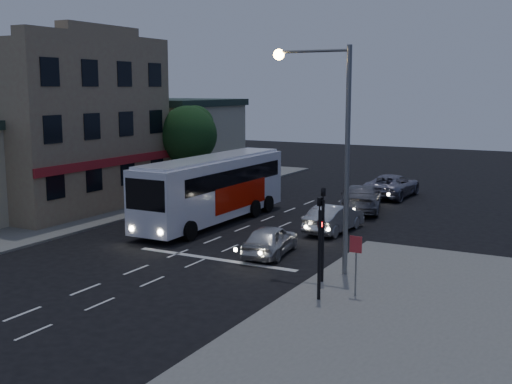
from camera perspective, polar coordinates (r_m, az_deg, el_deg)
The scene contains 16 objects.
ground at distance 28.13m, azimuth -9.32°, elevation -6.34°, with size 120.00×120.00×0.00m, color black.
sidewalk_near at distance 19.27m, azimuth 15.60°, elevation -13.81°, with size 12.00×24.00×0.12m, color slate.
sidewalk_far at distance 42.40m, azimuth -16.72°, elevation -1.25°, with size 12.00×50.00×0.12m, color slate.
road_markings at distance 30.04m, azimuth -3.51°, elevation -5.22°, with size 8.00×30.55×0.01m.
tour_bus at distance 35.83m, azimuth -3.86°, elevation 0.42°, with size 2.88×12.16×3.72m.
car_suv at distance 29.08m, azimuth 1.28°, elevation -4.29°, with size 1.65×4.09×1.39m, color silver.
car_sedan_a at distance 33.93m, azimuth 6.96°, elevation -2.32°, with size 1.55×4.45×1.47m, color silver.
car_sedan_b at distance 39.76m, azimuth 9.32°, elevation -0.54°, with size 2.31×5.69×1.65m, color slate.
car_sedan_c at distance 45.47m, azimuth 12.00°, elevation 0.56°, with size 2.63×5.70×1.58m, color gray.
traffic_signal_main at distance 24.49m, azimuth 5.95°, elevation -2.78°, with size 0.25×0.35×4.10m.
traffic_signal_side at distance 22.44m, azimuth 5.68°, elevation -3.88°, with size 0.18×0.15×4.10m.
regulatory_sign at distance 23.17m, azimuth 8.86°, elevation -5.63°, with size 0.45×0.12×2.20m.
streetlight at distance 25.43m, azimuth 6.76°, elevation 5.20°, with size 3.32×0.44×9.00m.
main_building at distance 42.50m, azimuth -17.96°, elevation 5.64°, with size 10.12×12.00×11.00m.
low_building_north at distance 51.37m, azimuth -7.82°, elevation 4.57°, with size 9.40×9.40×6.50m.
street_tree at distance 44.19m, azimuth -6.07°, elevation 5.30°, with size 4.00×4.00×6.20m.
Camera 1 is at (16.63, -21.41, 7.50)m, focal length 45.00 mm.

